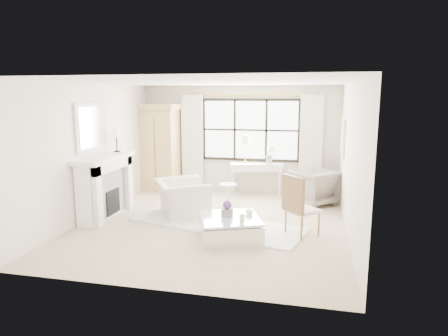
{
  "coord_description": "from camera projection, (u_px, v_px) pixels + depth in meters",
  "views": [
    {
      "loc": [
        1.84,
        -7.2,
        2.46
      ],
      "look_at": [
        0.18,
        0.2,
        1.08
      ],
      "focal_mm": 32.0,
      "sensor_mm": 36.0,
      "label": 1
    }
  ],
  "objects": [
    {
      "name": "console_table",
      "position": [
        256.0,
        179.0,
        9.99
      ],
      "size": [
        1.37,
        0.8,
        0.8
      ],
      "rotation": [
        0.0,
        0.0,
        0.29
      ],
      "color": "white",
      "rests_on": "floor"
    },
    {
      "name": "mantel_lamp",
      "position": [
        116.0,
        134.0,
        8.5
      ],
      "size": [
        0.22,
        0.22,
        0.51
      ],
      "color": "black",
      "rests_on": "fireplace"
    },
    {
      "name": "rug_right",
      "position": [
        257.0,
        232.0,
        7.24
      ],
      "size": [
        1.89,
        1.6,
        0.03
      ],
      "primitive_type": "cube",
      "rotation": [
        0.0,
        0.0,
        -0.25
      ],
      "color": "white",
      "rests_on": "floor"
    },
    {
      "name": "art_canvas",
      "position": [
        342.0,
        138.0,
        8.57
      ],
      "size": [
        0.01,
        0.52,
        0.72
      ],
      "primitive_type": "cube",
      "color": "beige",
      "rests_on": "wall_right"
    },
    {
      "name": "wall_front",
      "position": [
        157.0,
        188.0,
        4.86
      ],
      "size": [
        5.0,
        0.0,
        5.0
      ],
      "primitive_type": "plane",
      "rotation": [
        -1.57,
        0.0,
        0.0
      ],
      "color": "beige",
      "rests_on": "ground"
    },
    {
      "name": "console_lamp",
      "position": [
        246.0,
        140.0,
        9.88
      ],
      "size": [
        0.28,
        0.28,
        0.69
      ],
      "color": "#B68C3F",
      "rests_on": "console_table"
    },
    {
      "name": "curtain_left",
      "position": [
        192.0,
        143.0,
        10.32
      ],
      "size": [
        0.55,
        0.1,
        2.47
      ],
      "primitive_type": "cube",
      "color": "silver",
      "rests_on": "ground"
    },
    {
      "name": "wall_right",
      "position": [
        351.0,
        160.0,
        6.97
      ],
      "size": [
        0.0,
        5.5,
        5.5
      ],
      "primitive_type": "plane",
      "rotation": [
        1.57,
        0.0,
        -1.57
      ],
      "color": "silver",
      "rests_on": "ground"
    },
    {
      "name": "planter_box",
      "position": [
        227.0,
        213.0,
        6.94
      ],
      "size": [
        0.18,
        0.18,
        0.13
      ],
      "primitive_type": "cube",
      "rotation": [
        0.0,
        0.0,
        -0.05
      ],
      "color": "slate",
      "rests_on": "coffee_table"
    },
    {
      "name": "coffee_vase",
      "position": [
        249.0,
        211.0,
        7.06
      ],
      "size": [
        0.14,
        0.14,
        0.14
      ],
      "primitive_type": "imported",
      "rotation": [
        0.0,
        0.0,
        -0.02
      ],
      "color": "white",
      "rests_on": "coffee_table"
    },
    {
      "name": "mirror_frame",
      "position": [
        92.0,
        127.0,
        7.94
      ],
      "size": [
        0.05,
        1.15,
        0.95
      ],
      "primitive_type": "cube",
      "color": "silver",
      "rests_on": "wall_left"
    },
    {
      "name": "wall_back",
      "position": [
        239.0,
        140.0,
        10.14
      ],
      "size": [
        5.0,
        0.0,
        5.0
      ],
      "primitive_type": "plane",
      "rotation": [
        1.57,
        0.0,
        0.0
      ],
      "color": "beige",
      "rests_on": "ground"
    },
    {
      "name": "french_chair",
      "position": [
        301.0,
        219.0,
        7.05
      ],
      "size": [
        0.68,
        0.68,
        1.08
      ],
      "rotation": [
        0.0,
        0.0,
        2.33
      ],
      "color": "olive",
      "rests_on": "floor"
    },
    {
      "name": "wall_left",
      "position": [
        92.0,
        151.0,
        8.04
      ],
      "size": [
        0.0,
        5.5,
        5.5
      ],
      "primitive_type": "plane",
      "rotation": [
        1.57,
        0.0,
        1.57
      ],
      "color": "white",
      "rests_on": "ground"
    },
    {
      "name": "window_pane",
      "position": [
        250.0,
        130.0,
        10.01
      ],
      "size": [
        2.4,
        0.02,
        1.5
      ],
      "primitive_type": "cube",
      "color": "white",
      "rests_on": "wall_back"
    },
    {
      "name": "floor",
      "position": [
        213.0,
        224.0,
        7.74
      ],
      "size": [
        5.5,
        5.5,
        0.0
      ],
      "primitive_type": "plane",
      "color": "#C2B190",
      "rests_on": "ground"
    },
    {
      "name": "ceiling",
      "position": [
        212.0,
        82.0,
        7.26
      ],
      "size": [
        5.5,
        5.5,
        0.0
      ],
      "primitive_type": "plane",
      "rotation": [
        3.14,
        0.0,
        0.0
      ],
      "color": "white",
      "rests_on": "ground"
    },
    {
      "name": "rug_left",
      "position": [
        182.0,
        217.0,
        8.12
      ],
      "size": [
        2.05,
        1.69,
        0.03
      ],
      "primitive_type": "cube",
      "rotation": [
        0.0,
        0.0,
        -0.28
      ],
      "color": "silver",
      "rests_on": "floor"
    },
    {
      "name": "side_table",
      "position": [
        228.0,
        192.0,
        8.95
      ],
      "size": [
        0.4,
        0.4,
        0.51
      ],
      "color": "silver",
      "rests_on": "floor"
    },
    {
      "name": "armoire",
      "position": [
        159.0,
        147.0,
        10.37
      ],
      "size": [
        1.2,
        0.83,
        2.24
      ],
      "rotation": [
        0.0,
        0.0,
        -0.12
      ],
      "color": "tan",
      "rests_on": "floor"
    },
    {
      "name": "wingback_chair",
      "position": [
        313.0,
        187.0,
        9.07
      ],
      "size": [
        1.22,
        1.22,
        0.8
      ],
      "primitive_type": "imported",
      "rotation": [
        0.0,
        0.0,
        -2.35
      ],
      "color": "gray",
      "rests_on": "floor"
    },
    {
      "name": "planter_flowers",
      "position": [
        227.0,
        205.0,
        6.92
      ],
      "size": [
        0.15,
        0.15,
        0.15
      ],
      "primitive_type": "sphere",
      "color": "#582C70",
      "rests_on": "planter_box"
    },
    {
      "name": "coffee_table",
      "position": [
        230.0,
        228.0,
        6.94
      ],
      "size": [
        1.3,
        1.3,
        0.38
      ],
      "rotation": [
        0.0,
        0.0,
        0.38
      ],
      "color": "white",
      "rests_on": "floor"
    },
    {
      "name": "club_armchair",
      "position": [
        182.0,
        198.0,
        8.23
      ],
      "size": [
        1.42,
        1.46,
        0.73
      ],
      "primitive_type": "imported",
      "rotation": [
        0.0,
        0.0,
        2.12
      ],
      "color": "silver",
      "rests_on": "floor"
    },
    {
      "name": "art_frame",
      "position": [
        343.0,
        138.0,
        8.57
      ],
      "size": [
        0.04,
        0.62,
        0.82
      ],
      "primitive_type": "cube",
      "color": "white",
      "rests_on": "wall_right"
    },
    {
      "name": "window_frame",
      "position": [
        250.0,
        130.0,
        10.0
      ],
      "size": [
        2.5,
        0.04,
        1.5
      ],
      "primitive_type": null,
      "color": "black",
      "rests_on": "wall_back"
    },
    {
      "name": "curtain_right",
      "position": [
        311.0,
        146.0,
        9.68
      ],
      "size": [
        0.55,
        0.1,
        2.47
      ],
      "primitive_type": "cube",
      "color": "silver",
      "rests_on": "ground"
    },
    {
      "name": "fireplace",
      "position": [
        104.0,
        186.0,
        8.12
      ],
      "size": [
        0.58,
        1.66,
        1.26
      ],
      "color": "white",
      "rests_on": "ground"
    },
    {
      "name": "mirror_glass",
      "position": [
        93.0,
        127.0,
        7.94
      ],
      "size": [
        0.02,
        1.0,
        0.8
      ],
      "primitive_type": "cube",
      "color": "silver",
      "rests_on": "wall_left"
    },
    {
      "name": "pillar_candle",
      "position": [
        242.0,
        218.0,
        6.68
      ],
      "size": [
        0.08,
        0.08,
        0.12
      ],
      "primitive_type": "cylinder",
      "color": "beige",
      "rests_on": "coffee_table"
    },
    {
      "name": "curtain_rod",
      "position": [
        250.0,
        95.0,
        9.8
      ],
      "size": [
        3.3,
        0.04,
        0.04
      ],
      "primitive_type": "cylinder",
      "rotation": [
        0.0,
        1.57,
        0.0
      ],
      "color": "#B5943E",
      "rests_on": "wall_back"
    },
    {
      "name": "orchid_plant",
      "position": [
        270.0,
        154.0,
        9.81
      ],
      "size": [
        0.31,
        0.28,
        0.45
      ],
      "primitive_type": "imported",
      "rotation": [
        0.0,
        0.0,
        0.42
      ],
      "color": "#627B52",
      "rests_on": "console_table"
    }
  ]
}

